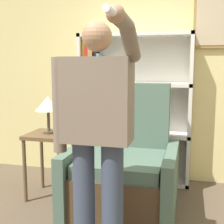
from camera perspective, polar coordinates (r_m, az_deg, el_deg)
name	(u,v)px	position (r m, az deg, el deg)	size (l,w,h in m)	color
wall_back	(158,62)	(3.74, 8.45, 9.05)	(8.00, 0.11, 2.80)	#DBCC84
bookcase	(123,111)	(3.68, 2.03, 0.25)	(1.30, 0.28, 1.72)	silver
armchair	(124,171)	(3.04, 2.20, -10.76)	(0.99, 0.93, 1.19)	#4C3823
person_standing	(97,130)	(2.06, -2.81, -3.30)	(0.60, 0.78, 1.65)	#384256
side_table	(49,146)	(3.29, -11.38, -6.06)	(0.43, 0.43, 0.68)	brown
table_lamp	(48,105)	(3.21, -11.61, 1.31)	(0.25, 0.25, 0.38)	#4C4233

